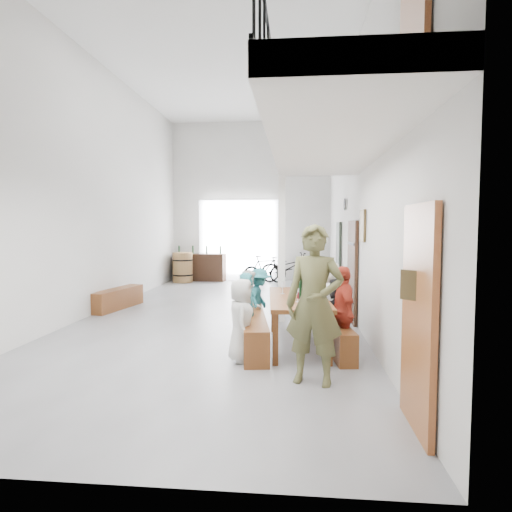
# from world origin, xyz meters

# --- Properties ---
(floor) EXTENTS (12.00, 12.00, 0.00)m
(floor) POSITION_xyz_m (0.00, 0.00, 0.00)
(floor) COLOR slate
(floor) RESTS_ON ground
(room_walls) EXTENTS (12.00, 12.00, 12.00)m
(room_walls) POSITION_xyz_m (0.00, 0.00, 3.55)
(room_walls) COLOR white
(room_walls) RESTS_ON ground
(gateway_portal) EXTENTS (2.80, 0.08, 2.80)m
(gateway_portal) POSITION_xyz_m (-0.40, 5.94, 1.40)
(gateway_portal) COLOR white
(gateway_portal) RESTS_ON ground
(right_wall_decor) EXTENTS (0.07, 8.28, 5.07)m
(right_wall_decor) POSITION_xyz_m (2.70, -1.87, 1.74)
(right_wall_decor) COLOR #955125
(right_wall_decor) RESTS_ON ground
(balcony) EXTENTS (1.52, 5.62, 4.00)m
(balcony) POSITION_xyz_m (1.98, -3.13, 2.96)
(balcony) COLOR white
(balcony) RESTS_ON ground
(tasting_table) EXTENTS (1.02, 2.20, 0.79)m
(tasting_table) POSITION_xyz_m (1.62, -2.24, 0.71)
(tasting_table) COLOR brown
(tasting_table) RESTS_ON ground
(bench_inner) EXTENTS (0.65, 2.22, 0.50)m
(bench_inner) POSITION_xyz_m (0.93, -2.32, 0.25)
(bench_inner) COLOR brown
(bench_inner) RESTS_ON ground
(bench_wall) EXTENTS (0.51, 1.99, 0.45)m
(bench_wall) POSITION_xyz_m (2.17, -2.29, 0.23)
(bench_wall) COLOR brown
(bench_wall) RESTS_ON ground
(tableware) EXTENTS (0.59, 1.33, 0.35)m
(tableware) POSITION_xyz_m (1.64, -2.41, 0.93)
(tableware) COLOR black
(tableware) RESTS_ON tasting_table
(side_bench) EXTENTS (0.66, 1.68, 0.46)m
(side_bench) POSITION_xyz_m (-2.50, 0.49, 0.23)
(side_bench) COLOR brown
(side_bench) RESTS_ON ground
(oak_barrel) EXTENTS (0.68, 0.68, 1.01)m
(oak_barrel) POSITION_xyz_m (-2.23, 5.19, 0.50)
(oak_barrel) COLOR brown
(oak_barrel) RESTS_ON ground
(serving_counter) EXTENTS (1.81, 0.64, 0.94)m
(serving_counter) POSITION_xyz_m (-1.75, 5.65, 0.47)
(serving_counter) COLOR #3A2014
(serving_counter) RESTS_ON ground
(counter_bottles) EXTENTS (1.53, 0.13, 0.28)m
(counter_bottles) POSITION_xyz_m (-1.75, 5.67, 1.08)
(counter_bottles) COLOR black
(counter_bottles) RESTS_ON serving_counter
(guest_left_a) EXTENTS (0.43, 0.61, 1.16)m
(guest_left_a) POSITION_xyz_m (0.82, -3.04, 0.58)
(guest_left_a) COLOR silver
(guest_left_a) RESTS_ON ground
(guest_left_b) EXTENTS (0.39, 0.49, 1.18)m
(guest_left_b) POSITION_xyz_m (0.85, -2.38, 0.59)
(guest_left_b) COLOR #247079
(guest_left_b) RESTS_ON ground
(guest_left_c) EXTENTS (0.44, 0.56, 1.16)m
(guest_left_c) POSITION_xyz_m (0.80, -1.78, 0.58)
(guest_left_c) COLOR silver
(guest_left_c) RESTS_ON ground
(guest_left_d) EXTENTS (0.52, 0.79, 1.14)m
(guest_left_d) POSITION_xyz_m (0.93, -1.34, 0.57)
(guest_left_d) COLOR #247079
(guest_left_d) RESTS_ON ground
(guest_right_a) EXTENTS (0.44, 0.82, 1.33)m
(guest_right_a) POSITION_xyz_m (2.25, -2.76, 0.66)
(guest_right_a) COLOR #AA2D1D
(guest_right_a) RESTS_ON ground
(guest_right_b) EXTENTS (0.32, 1.00, 1.08)m
(guest_right_b) POSITION_xyz_m (2.23, -2.14, 0.54)
(guest_right_b) COLOR black
(guest_right_b) RESTS_ON ground
(guest_right_c) EXTENTS (0.59, 0.73, 1.28)m
(guest_right_c) POSITION_xyz_m (2.18, -1.49, 0.64)
(guest_right_c) COLOR silver
(guest_right_c) RESTS_ON ground
(host_standing) EXTENTS (0.79, 0.62, 1.92)m
(host_standing) POSITION_xyz_m (1.80, -3.80, 0.96)
(host_standing) COLOR brown
(host_standing) RESTS_ON ground
(potted_plant) EXTENTS (0.42, 0.38, 0.42)m
(potted_plant) POSITION_xyz_m (2.45, 0.42, 0.21)
(potted_plant) COLOR #144A19
(potted_plant) RESTS_ON ground
(bicycle_near) EXTENTS (2.00, 1.15, 1.00)m
(bicycle_near) POSITION_xyz_m (1.33, 5.57, 0.50)
(bicycle_near) COLOR black
(bicycle_near) RESTS_ON ground
(bicycle_far) EXTENTS (1.58, 1.06, 0.93)m
(bicycle_far) POSITION_xyz_m (0.57, 5.09, 0.46)
(bicycle_far) COLOR black
(bicycle_far) RESTS_ON ground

